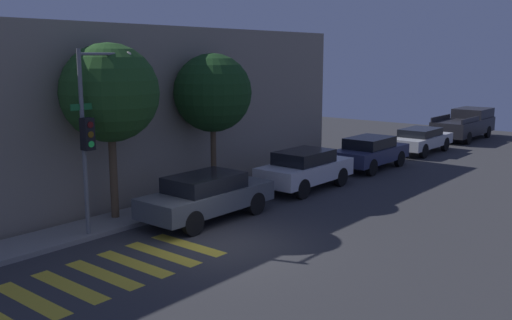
% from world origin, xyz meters
% --- Properties ---
extents(ground_plane, '(60.00, 60.00, 0.00)m').
position_xyz_m(ground_plane, '(0.00, 0.00, 0.00)').
color(ground_plane, '#333335').
extents(sidewalk, '(26.00, 1.64, 0.14)m').
position_xyz_m(sidewalk, '(0.00, 4.02, 0.07)').
color(sidewalk, gray).
rests_on(sidewalk, ground).
extents(building_row, '(26.00, 6.00, 6.23)m').
position_xyz_m(building_row, '(0.00, 8.24, 3.12)').
color(building_row, gray).
rests_on(building_row, ground).
extents(crosswalk, '(6.06, 2.60, 0.00)m').
position_xyz_m(crosswalk, '(-3.41, 0.80, 0.00)').
color(crosswalk, gold).
rests_on(crosswalk, ground).
extents(traffic_light_pole, '(2.15, 0.56, 5.38)m').
position_xyz_m(traffic_light_pole, '(-1.62, 3.37, 3.48)').
color(traffic_light_pole, slate).
rests_on(traffic_light_pole, ground).
extents(sedan_near_corner, '(4.67, 1.81, 1.49)m').
position_xyz_m(sedan_near_corner, '(1.50, 2.10, 0.81)').
color(sedan_near_corner, '#4C5156').
rests_on(sedan_near_corner, ground).
extents(sedan_middle, '(4.37, 1.82, 1.55)m').
position_xyz_m(sedan_middle, '(6.99, 2.10, 0.83)').
color(sedan_middle, silver).
rests_on(sedan_middle, ground).
extents(sedan_far_end, '(4.43, 1.84, 1.49)m').
position_xyz_m(sedan_far_end, '(12.27, 2.10, 0.80)').
color(sedan_far_end, '#2D3351').
rests_on(sedan_far_end, ground).
extents(sedan_tail_of_row, '(4.61, 1.80, 1.33)m').
position_xyz_m(sedan_tail_of_row, '(17.90, 2.10, 0.74)').
color(sedan_tail_of_row, '#B7BABF').
rests_on(sedan_tail_of_row, ground).
extents(pickup_truck, '(5.76, 2.09, 1.84)m').
position_xyz_m(pickup_truck, '(24.60, 2.10, 0.96)').
color(pickup_truck, black).
rests_on(pickup_truck, ground).
extents(tree_near_corner, '(3.03, 3.03, 5.59)m').
position_xyz_m(tree_near_corner, '(-0.45, 4.26, 4.05)').
color(tree_near_corner, brown).
rests_on(tree_near_corner, ground).
extents(tree_midblock, '(2.88, 2.88, 5.28)m').
position_xyz_m(tree_midblock, '(4.09, 4.26, 3.82)').
color(tree_midblock, brown).
rests_on(tree_midblock, ground).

